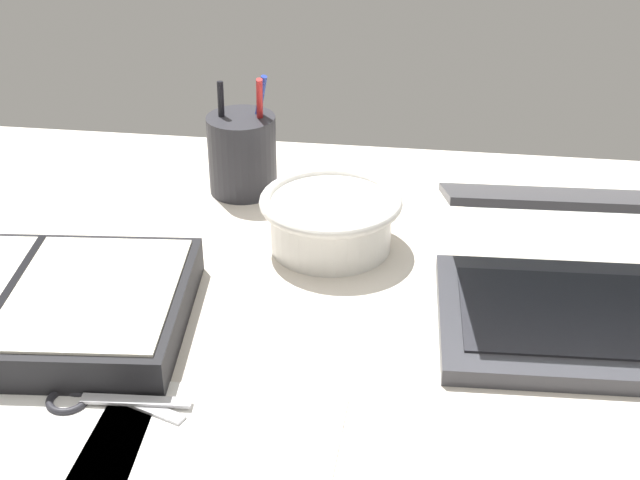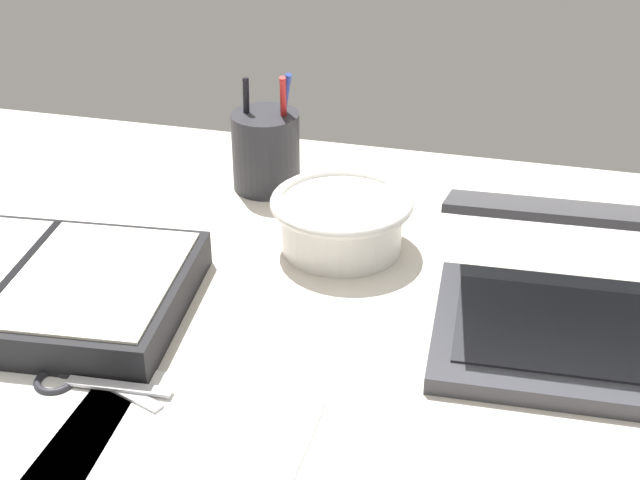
# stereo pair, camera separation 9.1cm
# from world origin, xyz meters

# --- Properties ---
(desk_top) EXTENTS (1.40, 1.00, 0.02)m
(desk_top) POSITION_xyz_m (0.00, 0.00, 0.01)
(desk_top) COLOR beige
(desk_top) RESTS_ON ground
(laptop) EXTENTS (0.36, 0.28, 0.16)m
(laptop) POSITION_xyz_m (0.29, 0.10, 0.07)
(laptop) COLOR #38383D
(laptop) RESTS_ON desk_top
(bowl) EXTENTS (0.16, 0.16, 0.07)m
(bowl) POSITION_xyz_m (-0.01, 0.21, 0.06)
(bowl) COLOR silver
(bowl) RESTS_ON desk_top
(pen_cup) EXTENTS (0.09, 0.09, 0.16)m
(pen_cup) POSITION_xyz_m (-0.14, 0.34, 0.07)
(pen_cup) COLOR #28282D
(pen_cup) RESTS_ON desk_top
(planner) EXTENTS (0.37, 0.26, 0.04)m
(planner) POSITION_xyz_m (-0.31, 0.01, 0.04)
(planner) COLOR black
(planner) RESTS_ON desk_top
(scissors) EXTENTS (0.13, 0.06, 0.01)m
(scissors) POSITION_xyz_m (-0.19, -0.09, 0.02)
(scissors) COLOR #B7B7BC
(scissors) RESTS_ON desk_top
(paper_sheet_beside_planner) EXTENTS (0.21, 0.23, 0.00)m
(paper_sheet_beside_planner) POSITION_xyz_m (-0.23, -0.16, 0.02)
(paper_sheet_beside_planner) COLOR white
(paper_sheet_beside_planner) RESTS_ON desk_top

